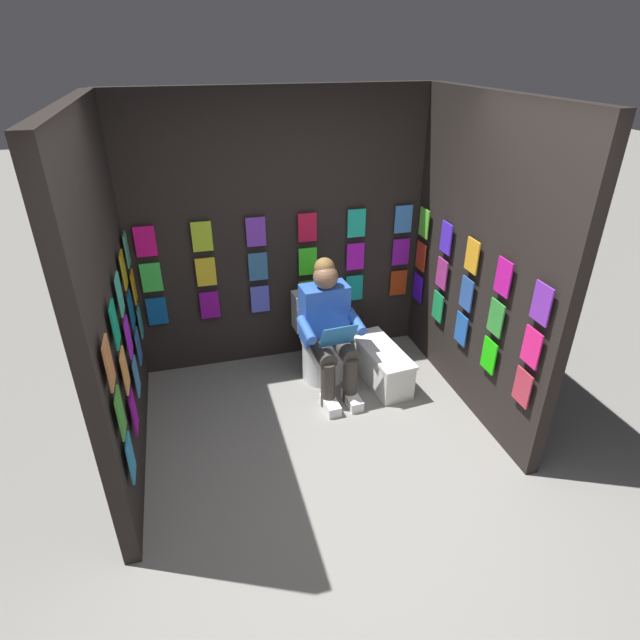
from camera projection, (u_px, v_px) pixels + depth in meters
ground_plane at (351, 514)px, 3.39m from camera, size 30.00×30.00×0.00m
display_wall_back at (280, 234)px, 4.61m from camera, size 2.74×0.14×2.46m
display_wall_left at (481, 263)px, 4.01m from camera, size 0.14×2.07×2.46m
display_wall_right at (108, 305)px, 3.37m from camera, size 0.14×2.07×2.46m
toilet at (320, 343)px, 4.70m from camera, size 0.42×0.57×0.77m
person_reading at (329, 328)px, 4.38m from camera, size 0.54×0.70×1.19m
comic_longbox_near at (381, 364)px, 4.66m from camera, size 0.38×0.78×0.34m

